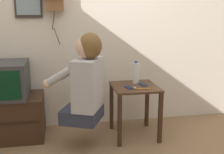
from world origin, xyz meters
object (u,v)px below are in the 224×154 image
object	(u,v)px
television	(5,80)
cell_phone_held	(129,87)
water_bottle	(136,73)
toothbrush	(141,88)
cell_phone_spare	(143,84)
person	(86,80)

from	to	relation	value
television	cell_phone_held	xyz separation A→B (m)	(1.30, -0.24, -0.08)
water_bottle	toothbrush	xyz separation A→B (m)	(-0.02, -0.26, -0.11)
television	toothbrush	bearing A→B (deg)	-12.65
television	cell_phone_held	size ratio (longest dim) A/B	3.88
cell_phone_spare	toothbrush	xyz separation A→B (m)	(-0.07, -0.17, 0.00)
person	television	bearing A→B (deg)	90.98
cell_phone_held	toothbrush	distance (m)	0.13
cell_phone_held	cell_phone_spare	bearing A→B (deg)	16.04
person	water_bottle	distance (m)	0.66
television	water_bottle	distance (m)	1.43
person	cell_phone_held	size ratio (longest dim) A/B	6.78
person	cell_phone_spare	xyz separation A→B (m)	(0.65, 0.20, -0.13)
television	water_bottle	world-z (taller)	television
cell_phone_spare	water_bottle	bearing A→B (deg)	114.91
water_bottle	television	bearing A→B (deg)	177.62
cell_phone_held	toothbrush	bearing A→B (deg)	-44.67
television	water_bottle	xyz separation A→B (m)	(1.42, -0.06, 0.03)
cell_phone_held	water_bottle	xyz separation A→B (m)	(0.13, 0.18, 0.11)
cell_phone_held	cell_phone_spare	world-z (taller)	same
person	television	world-z (taller)	person
water_bottle	toothbrush	world-z (taller)	water_bottle
cell_phone_spare	toothbrush	bearing A→B (deg)	-121.81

